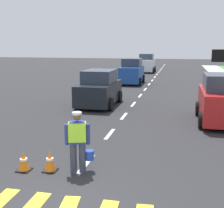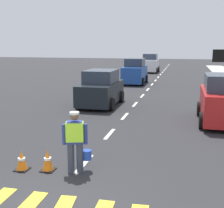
# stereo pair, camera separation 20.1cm
# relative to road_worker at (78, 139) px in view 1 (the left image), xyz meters

# --- Properties ---
(ground_plane) EXTENTS (96.00, 96.00, 0.00)m
(ground_plane) POSITION_rel_road_worker_xyz_m (0.01, 18.89, -0.93)
(ground_plane) COLOR #28282B
(lane_center_line) EXTENTS (0.14, 46.40, 0.01)m
(lane_center_line) POSITION_rel_road_worker_xyz_m (0.01, 23.09, -0.93)
(lane_center_line) COLOR silver
(lane_center_line) RESTS_ON ground
(road_worker) EXTENTS (0.72, 0.51, 1.67)m
(road_worker) POSITION_rel_road_worker_xyz_m (0.00, 0.00, 0.00)
(road_worker) COLOR #383D4C
(road_worker) RESTS_ON ground
(traffic_cone_near) EXTENTS (0.36, 0.36, 0.60)m
(traffic_cone_near) POSITION_rel_road_worker_xyz_m (-0.80, -0.10, -0.64)
(traffic_cone_near) COLOR black
(traffic_cone_near) RESTS_ON ground
(traffic_cone_far) EXTENTS (0.36, 0.36, 0.56)m
(traffic_cone_far) POSITION_rel_road_worker_xyz_m (-1.51, -0.23, -0.66)
(traffic_cone_far) COLOR black
(traffic_cone_far) RESTS_ON ground
(car_oncoming_second) EXTENTS (1.99, 3.86, 2.21)m
(car_oncoming_second) POSITION_rel_road_worker_xyz_m (-1.55, 18.77, 0.10)
(car_oncoming_second) COLOR #1E4799
(car_oncoming_second) RESTS_ON ground
(car_oncoming_third) EXTENTS (2.09, 3.85, 2.27)m
(car_oncoming_third) POSITION_rel_road_worker_xyz_m (-1.50, 30.16, 0.13)
(car_oncoming_third) COLOR silver
(car_oncoming_third) RESTS_ON ground
(car_oncoming_lead) EXTENTS (2.08, 3.92, 1.99)m
(car_oncoming_lead) POSITION_rel_road_worker_xyz_m (-1.83, 8.91, -0.01)
(car_oncoming_lead) COLOR black
(car_oncoming_lead) RESTS_ON ground
(car_parked_curbside) EXTENTS (1.86, 3.81, 2.14)m
(car_parked_curbside) POSITION_rel_road_worker_xyz_m (4.31, 6.41, 0.06)
(car_parked_curbside) COLOR red
(car_parked_curbside) RESTS_ON ground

